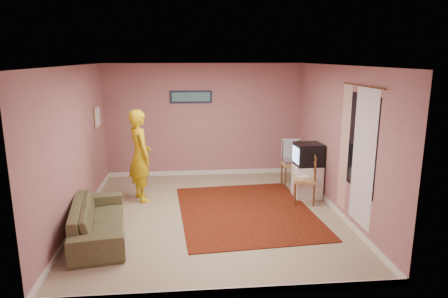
{
  "coord_description": "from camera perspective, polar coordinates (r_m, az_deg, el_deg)",
  "views": [
    {
      "loc": [
        -0.4,
        -6.64,
        2.74
      ],
      "look_at": [
        0.28,
        0.6,
        1.05
      ],
      "focal_mm": 32.0,
      "sensor_mm": 36.0,
      "label": 1
    }
  ],
  "objects": [
    {
      "name": "area_rug",
      "position": [
        7.33,
        3.16,
        -8.86
      ],
      "size": [
        2.55,
        3.09,
        0.02
      ],
      "primitive_type": "cube",
      "rotation": [
        0.0,
        0.0,
        0.08
      ],
      "color": "#320509",
      "rests_on": "ground"
    },
    {
      "name": "blue_throw",
      "position": [
        8.87,
        9.51,
        0.1
      ],
      "size": [
        0.4,
        0.05,
        0.43
      ],
      "primitive_type": "cube",
      "color": "#85AADB",
      "rests_on": "chair_a"
    },
    {
      "name": "tv_cabinet",
      "position": [
        8.12,
        11.77,
        -4.5
      ],
      "size": [
        0.52,
        0.47,
        0.66
      ],
      "primitive_type": "cube",
      "color": "white",
      "rests_on": "ground"
    },
    {
      "name": "curtain_floral",
      "position": [
        6.98,
        16.8,
        0.17
      ],
      "size": [
        0.01,
        0.35,
        2.1
      ],
      "primitive_type": "cube",
      "color": "#F1EACD",
      "rests_on": "wall_right"
    },
    {
      "name": "wall_front",
      "position": [
        4.41,
        0.16,
        -6.01
      ],
      "size": [
        4.5,
        0.02,
        2.6
      ],
      "primitive_type": "cube",
      "color": "#A86E71",
      "rests_on": "ground"
    },
    {
      "name": "baseboard_front",
      "position": [
        4.97,
        0.14,
        -19.74
      ],
      "size": [
        4.5,
        0.02,
        0.1
      ],
      "primitive_type": "cube",
      "color": "silver",
      "rests_on": "ground"
    },
    {
      "name": "chair_a",
      "position": [
        8.73,
        9.78,
        -1.39
      ],
      "size": [
        0.44,
        0.42,
        0.52
      ],
      "rotation": [
        0.0,
        0.0,
        -0.01
      ],
      "color": "tan",
      "rests_on": "ground"
    },
    {
      "name": "dvd_player",
      "position": [
        8.75,
        9.76,
        -1.79
      ],
      "size": [
        0.41,
        0.3,
        0.07
      ],
      "primitive_type": "cube",
      "rotation": [
        0.0,
        0.0,
        0.06
      ],
      "color": "#A3A3A7",
      "rests_on": "chair_a"
    },
    {
      "name": "window",
      "position": [
        6.45,
        18.96,
        0.82
      ],
      "size": [
        0.01,
        1.1,
        1.5
      ],
      "primitive_type": "cube",
      "color": "black",
      "rests_on": "wall_right"
    },
    {
      "name": "baseboard_left",
      "position": [
        7.4,
        -19.59,
        -9.05
      ],
      "size": [
        0.02,
        5.0,
        0.1
      ],
      "primitive_type": "cube",
      "color": "silver",
      "rests_on": "ground"
    },
    {
      "name": "crt_tv",
      "position": [
        7.97,
        11.92,
        -0.75
      ],
      "size": [
        0.54,
        0.48,
        0.44
      ],
      "rotation": [
        0.0,
        0.0,
        0.05
      ],
      "color": "black",
      "rests_on": "tv_cabinet"
    },
    {
      "name": "baseboard_back",
      "position": [
        9.53,
        -2.73,
        -3.35
      ],
      "size": [
        4.5,
        0.02,
        0.1
      ],
      "primitive_type": "cube",
      "color": "silver",
      "rests_on": "ground"
    },
    {
      "name": "baseboard_right",
      "position": [
        7.64,
        15.4,
        -8.05
      ],
      "size": [
        0.02,
        5.0,
        0.1
      ],
      "primitive_type": "cube",
      "color": "silver",
      "rests_on": "ground"
    },
    {
      "name": "ground",
      "position": [
        7.2,
        -1.78,
        -9.32
      ],
      "size": [
        5.0,
        5.0,
        0.0
      ],
      "primitive_type": "plane",
      "color": "gray",
      "rests_on": "ground"
    },
    {
      "name": "chair_b",
      "position": [
        7.73,
        11.49,
        -3.46
      ],
      "size": [
        0.5,
        0.51,
        0.51
      ],
      "rotation": [
        0.0,
        0.0,
        -1.82
      ],
      "color": "tan",
      "rests_on": "ground"
    },
    {
      "name": "curtain_rod",
      "position": [
        6.32,
        19.18,
        8.54
      ],
      "size": [
        0.02,
        1.4,
        0.02
      ],
      "primitive_type": "cylinder",
      "rotation": [
        1.57,
        0.0,
        0.0
      ],
      "color": "brown",
      "rests_on": "wall_right"
    },
    {
      "name": "picture_left",
      "position": [
        8.53,
        -17.65,
        4.43
      ],
      "size": [
        0.04,
        0.38,
        0.42
      ],
      "color": "tan",
      "rests_on": "wall_left"
    },
    {
      "name": "wall_left",
      "position": [
        7.05,
        -20.44,
        0.44
      ],
      "size": [
        0.02,
        5.0,
        2.6
      ],
      "primitive_type": "cube",
      "color": "#A86E71",
      "rests_on": "ground"
    },
    {
      "name": "wall_right",
      "position": [
        7.3,
        16.07,
        1.17
      ],
      "size": [
        0.02,
        5.0,
        2.6
      ],
      "primitive_type": "cube",
      "color": "#A86E71",
      "rests_on": "ground"
    },
    {
      "name": "wall_back",
      "position": [
        9.27,
        -2.82,
        4.11
      ],
      "size": [
        4.5,
        0.02,
        2.6
      ],
      "primitive_type": "cube",
      "color": "#A86E71",
      "rests_on": "ground"
    },
    {
      "name": "game_console",
      "position": [
        7.75,
        11.47,
        -3.98
      ],
      "size": [
        0.22,
        0.17,
        0.04
      ],
      "primitive_type": "cube",
      "rotation": [
        0.0,
        0.0,
        0.18
      ],
      "color": "silver",
      "rests_on": "chair_b"
    },
    {
      "name": "person",
      "position": [
        7.82,
        -11.91,
        -0.92
      ],
      "size": [
        0.66,
        0.77,
        1.78
      ],
      "primitive_type": "imported",
      "rotation": [
        0.0,
        0.0,
        2.0
      ],
      "color": "gold",
      "rests_on": "ground"
    },
    {
      "name": "picture_back",
      "position": [
        9.16,
        -4.74,
        7.44
      ],
      "size": [
        0.95,
        0.04,
        0.28
      ],
      "color": "#131C36",
      "rests_on": "wall_back"
    },
    {
      "name": "sofa",
      "position": [
        6.54,
        -17.54,
        -9.63
      ],
      "size": [
        1.07,
        2.04,
        0.57
      ],
      "primitive_type": "imported",
      "rotation": [
        0.0,
        0.0,
        1.74
      ],
      "color": "brown",
      "rests_on": "ground"
    },
    {
      "name": "curtain_sheer",
      "position": [
        6.36,
        19.26,
        -1.23
      ],
      "size": [
        0.01,
        0.75,
        2.1
      ],
      "primitive_type": "cube",
      "color": "white",
      "rests_on": "wall_right"
    },
    {
      "name": "ceiling",
      "position": [
        6.66,
        -1.94,
        11.85
      ],
      "size": [
        4.5,
        5.0,
        0.02
      ],
      "primitive_type": "cube",
      "color": "silver",
      "rests_on": "wall_back"
    }
  ]
}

